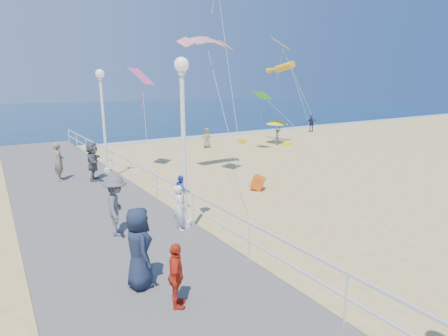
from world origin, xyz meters
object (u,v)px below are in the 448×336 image
beach_walker_a (278,136)px  beach_chair_right (242,141)px  beach_walker_b (312,123)px  beach_chair_left (287,144)px  spectator_5 (93,161)px  box_kite (258,184)px  spectator_4 (139,248)px  lamp_post_far (103,110)px  lamp_post_mid (183,127)px  beach_walker_c (207,138)px  spectator_6 (59,161)px  toddler_held (181,189)px  beach_umbrella (277,122)px  spectator_3 (176,276)px  spectator_2 (116,206)px  woman_holding_toddler (179,207)px

beach_walker_a → beach_chair_right: (-2.12, 2.25, -0.55)m
beach_walker_b → beach_chair_left: bearing=60.8°
spectator_5 → box_kite: bearing=-107.0°
spectator_4 → beach_walker_a: bearing=-46.0°
lamp_post_far → beach_chair_left: (15.31, 2.20, -3.46)m
spectator_4 → spectator_5: bearing=-4.2°
lamp_post_mid → beach_chair_right: size_ratio=9.67×
beach_walker_c → beach_chair_right: beach_walker_c is taller
beach_walker_c → spectator_4: bearing=-69.1°
spectator_6 → box_kite: spectator_6 is taller
toddler_held → beach_walker_c: 17.44m
beach_chair_right → beach_umbrella: bearing=-34.1°
spectator_5 → box_kite: 8.06m
beach_walker_a → beach_chair_left: (0.02, -1.16, -0.55)m
spectator_4 → spectator_3: bearing=-160.1°
lamp_post_mid → spectator_4: 4.26m
spectator_2 → spectator_4: spectator_4 is taller
woman_holding_toddler → spectator_6: spectator_6 is taller
lamp_post_far → spectator_2: 8.98m
spectator_6 → lamp_post_far: bearing=-68.7°
beach_walker_c → woman_holding_toddler: bearing=-67.7°
toddler_held → spectator_6: size_ratio=0.47×
toddler_held → spectator_5: size_ratio=0.46×
beach_walker_b → lamp_post_far: bearing=46.6°
toddler_held → spectator_2: 2.03m
spectator_2 → box_kite: 7.88m
lamp_post_far → woman_holding_toddler: (-0.27, -9.12, -2.53)m
beach_walker_c → beach_umbrella: beach_umbrella is taller
beach_walker_b → box_kite: size_ratio=3.18×
lamp_post_mid → spectator_3: (-2.16, -3.73, -2.56)m
lamp_post_far → spectator_3: (-2.16, -12.73, -2.56)m
woman_holding_toddler → beach_umbrella: beach_umbrella is taller
beach_umbrella → beach_chair_right: (-2.48, 1.68, -1.71)m
spectator_2 → beach_chair_right: 20.72m
spectator_3 → lamp_post_mid: bearing=-1.4°
lamp_post_far → beach_walker_a: (15.29, 3.36, -2.91)m
beach_walker_a → beach_walker_c: size_ratio=0.93×
woman_holding_toddler → beach_chair_left: bearing=-42.6°
lamp_post_mid → lamp_post_far: bearing=90.0°
spectator_5 → beach_chair_left: bearing=-58.4°
box_kite → beach_walker_b: bearing=-4.0°
lamp_post_mid → spectator_2: lamp_post_mid is taller
lamp_post_far → spectator_3: 13.17m
beach_chair_right → spectator_6: bearing=-158.7°
spectator_2 → box_kite: (7.46, 2.33, -1.03)m
lamp_post_mid → spectator_5: bearing=97.6°
woman_holding_toddler → spectator_3: 4.08m
spectator_5 → beach_umbrella: size_ratio=0.89×
spectator_3 → box_kite: (7.58, 6.64, -0.80)m
box_kite → beach_chair_left: box_kite is taller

